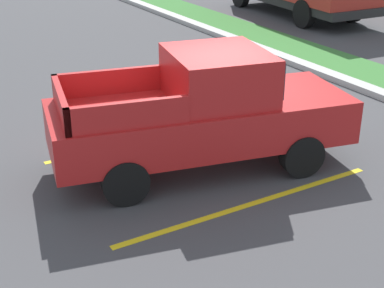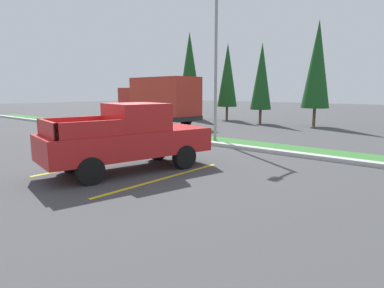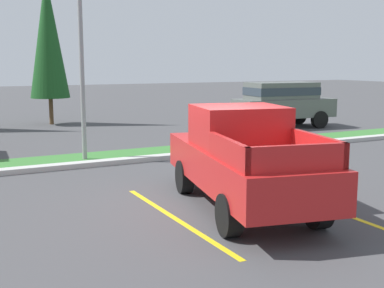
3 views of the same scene
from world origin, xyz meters
name	(u,v)px [view 1 (image 1 of 3)]	position (x,y,z in m)	size (l,w,h in m)	color
ground_plane	(223,153)	(0.00, 0.00, 0.00)	(120.00, 120.00, 0.00)	#424244
parking_line_near	(161,137)	(-1.29, -0.66, 0.00)	(0.12, 4.80, 0.01)	yellow
parking_line_far	(251,204)	(1.81, -0.66, 0.00)	(0.12, 4.80, 0.01)	yellow
pickup_truck_main	(204,112)	(0.27, -0.61, 1.04)	(2.95, 5.50, 2.10)	black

